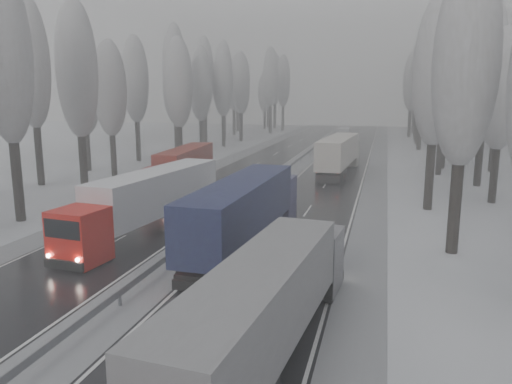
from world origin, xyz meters
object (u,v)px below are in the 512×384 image
at_px(truck_grey_tarp, 269,300).
at_px(box_truck_distant, 344,134).
at_px(truck_red_white, 149,198).
at_px(truck_cream_box, 340,152).
at_px(truck_blue_box, 247,208).
at_px(truck_red_red, 182,165).

bearing_deg(truck_grey_tarp, box_truck_distant, 98.17).
height_order(truck_grey_tarp, box_truck_distant, truck_grey_tarp).
height_order(truck_grey_tarp, truck_red_white, truck_red_white).
xyz_separation_m(truck_grey_tarp, box_truck_distant, (-4.30, 83.59, -0.99)).
distance_m(truck_grey_tarp, truck_cream_box, 41.79).
relative_size(truck_grey_tarp, truck_cream_box, 0.90).
bearing_deg(truck_blue_box, truck_grey_tarp, -69.21).
xyz_separation_m(truck_red_white, truck_red_red, (-4.23, 15.72, -0.15)).
relative_size(box_truck_distant, truck_red_red, 0.46).
height_order(truck_cream_box, box_truck_distant, truck_cream_box).
xyz_separation_m(truck_cream_box, truck_red_red, (-14.18, -12.30, -0.31)).
relative_size(truck_grey_tarp, box_truck_distant, 2.24).
height_order(truck_blue_box, truck_red_red, truck_blue_box).
bearing_deg(truck_grey_tarp, truck_red_red, 123.11).
distance_m(truck_grey_tarp, truck_red_white, 17.83).
distance_m(truck_blue_box, box_truck_distant, 71.60).
bearing_deg(truck_red_red, box_truck_distant, 73.83).
relative_size(truck_blue_box, truck_red_red, 1.13).
xyz_separation_m(truck_blue_box, truck_red_white, (-7.23, 1.74, -0.15)).
distance_m(truck_blue_box, truck_red_red, 20.88).
distance_m(box_truck_distant, truck_red_white, 70.22).
bearing_deg(box_truck_distant, truck_red_red, -103.96).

